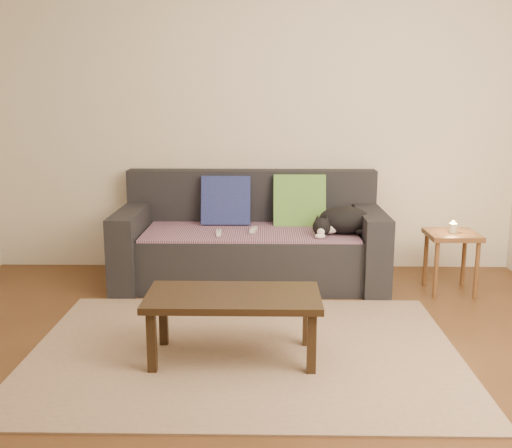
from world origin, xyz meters
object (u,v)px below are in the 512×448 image
sofa (251,244)px  wii_remote_a (219,233)px  cat (343,221)px  wii_remote_b (253,230)px  side_table (452,243)px  coffee_table (233,303)px

sofa → wii_remote_a: sofa is taller
cat → wii_remote_b: cat is taller
wii_remote_a → wii_remote_b: same height
side_table → coffee_table: bearing=-141.9°
side_table → coffee_table: size_ratio=0.48×
wii_remote_b → side_table: (1.51, -0.12, -0.07)m
coffee_table → sofa: bearing=87.8°
sofa → coffee_table: size_ratio=2.15×
sofa → cat: bearing=-15.7°
cat → coffee_table: cat is taller
wii_remote_a → side_table: 1.78m
sofa → coffee_table: (-0.06, -1.52, 0.03)m
cat → sofa: bearing=168.1°
sofa → wii_remote_b: 0.21m
wii_remote_a → coffee_table: 1.28m
cat → wii_remote_b: bearing=179.3°
wii_remote_b → cat: bearing=-85.3°
wii_remote_b → coffee_table: wii_remote_b is taller
side_table → coffee_table: (-1.60, -1.25, -0.04)m
cat → wii_remote_b: 0.70m
cat → coffee_table: size_ratio=0.50×
side_table → coffee_table: 2.03m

